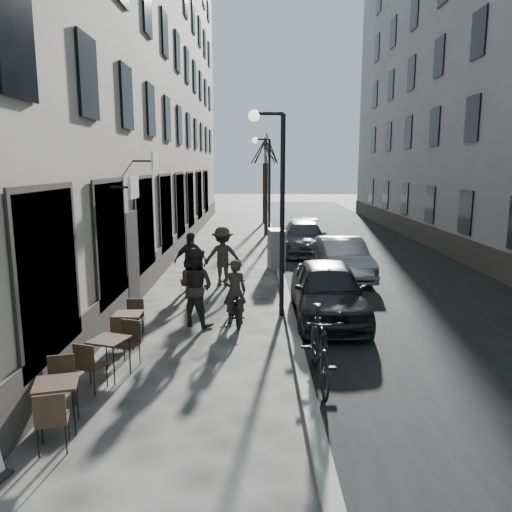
{
  "coord_description": "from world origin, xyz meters",
  "views": [
    {
      "loc": [
        -0.65,
        -6.28,
        3.79
      ],
      "look_at": [
        -0.65,
        4.63,
        1.8
      ],
      "focal_mm": 35.0,
      "sensor_mm": 36.0,
      "label": 1
    }
  ],
  "objects_px": {
    "streetlamp_near": "(276,191)",
    "bistro_set_b": "(110,354)",
    "bistro_set_c": "(129,326)",
    "pedestrian_far": "(190,261)",
    "pedestrian_near": "(196,287)",
    "pedestrian_mid": "(223,256)",
    "utility_cabinet": "(276,249)",
    "streetlamp_far": "(266,178)",
    "car_near": "(328,291)",
    "tree_near": "(266,149)",
    "bistro_set_a": "(57,401)",
    "car_mid": "(343,258)",
    "bicycle": "(235,304)",
    "moped": "(319,347)",
    "car_far": "(304,238)",
    "tree_far": "(264,152)"
  },
  "relations": [
    {
      "from": "pedestrian_near",
      "to": "pedestrian_mid",
      "type": "bearing_deg",
      "value": -68.6
    },
    {
      "from": "bistro_set_a",
      "to": "moped",
      "type": "xyz_separation_m",
      "value": [
        3.98,
        1.58,
        0.22
      ]
    },
    {
      "from": "car_near",
      "to": "pedestrian_near",
      "type": "bearing_deg",
      "value": -170.38
    },
    {
      "from": "streetlamp_near",
      "to": "pedestrian_far",
      "type": "distance_m",
      "value": 4.31
    },
    {
      "from": "streetlamp_near",
      "to": "tree_far",
      "type": "distance_m",
      "value": 21.05
    },
    {
      "from": "streetlamp_near",
      "to": "utility_cabinet",
      "type": "relative_size",
      "value": 3.44
    },
    {
      "from": "bicycle",
      "to": "moped",
      "type": "relative_size",
      "value": 0.83
    },
    {
      "from": "bicycle",
      "to": "car_mid",
      "type": "xyz_separation_m",
      "value": [
        3.47,
        5.0,
        0.19
      ]
    },
    {
      "from": "streetlamp_near",
      "to": "bicycle",
      "type": "distance_m",
      "value": 2.92
    },
    {
      "from": "bistro_set_c",
      "to": "car_mid",
      "type": "bearing_deg",
      "value": 48.24
    },
    {
      "from": "streetlamp_far",
      "to": "car_far",
      "type": "bearing_deg",
      "value": -59.61
    },
    {
      "from": "tree_near",
      "to": "bistro_set_c",
      "type": "xyz_separation_m",
      "value": [
        -3.27,
        -17.1,
        -4.24
      ]
    },
    {
      "from": "pedestrian_near",
      "to": "pedestrian_mid",
      "type": "relative_size",
      "value": 1.0
    },
    {
      "from": "tree_near",
      "to": "pedestrian_far",
      "type": "relative_size",
      "value": 3.19
    },
    {
      "from": "tree_near",
      "to": "pedestrian_far",
      "type": "bearing_deg",
      "value": -101.73
    },
    {
      "from": "bistro_set_a",
      "to": "utility_cabinet",
      "type": "relative_size",
      "value": 1.02
    },
    {
      "from": "pedestrian_mid",
      "to": "pedestrian_far",
      "type": "height_order",
      "value": "pedestrian_mid"
    },
    {
      "from": "bicycle",
      "to": "car_near",
      "type": "height_order",
      "value": "car_near"
    },
    {
      "from": "tree_near",
      "to": "bistro_set_b",
      "type": "distance_m",
      "value": 19.5
    },
    {
      "from": "streetlamp_near",
      "to": "pedestrian_mid",
      "type": "bearing_deg",
      "value": 114.99
    },
    {
      "from": "pedestrian_near",
      "to": "pedestrian_far",
      "type": "bearing_deg",
      "value": -53.91
    },
    {
      "from": "bistro_set_a",
      "to": "bistro_set_c",
      "type": "height_order",
      "value": "bistro_set_a"
    },
    {
      "from": "tree_far",
      "to": "pedestrian_mid",
      "type": "relative_size",
      "value": 3.03
    },
    {
      "from": "bistro_set_c",
      "to": "moped",
      "type": "relative_size",
      "value": 0.63
    },
    {
      "from": "pedestrian_near",
      "to": "car_near",
      "type": "relative_size",
      "value": 0.44
    },
    {
      "from": "bistro_set_c",
      "to": "car_far",
      "type": "distance_m",
      "value": 12.33
    },
    {
      "from": "streetlamp_far",
      "to": "bistro_set_a",
      "type": "height_order",
      "value": "streetlamp_far"
    },
    {
      "from": "utility_cabinet",
      "to": "pedestrian_far",
      "type": "bearing_deg",
      "value": -138.35
    },
    {
      "from": "bistro_set_c",
      "to": "bicycle",
      "type": "bearing_deg",
      "value": 33.52
    },
    {
      "from": "streetlamp_far",
      "to": "car_near",
      "type": "relative_size",
      "value": 1.2
    },
    {
      "from": "bistro_set_a",
      "to": "pedestrian_mid",
      "type": "relative_size",
      "value": 0.81
    },
    {
      "from": "bicycle",
      "to": "car_mid",
      "type": "height_order",
      "value": "car_mid"
    },
    {
      "from": "streetlamp_near",
      "to": "moped",
      "type": "distance_m",
      "value": 4.76
    },
    {
      "from": "bistro_set_a",
      "to": "pedestrian_mid",
      "type": "distance_m",
      "value": 9.07
    },
    {
      "from": "bistro_set_b",
      "to": "car_far",
      "type": "bearing_deg",
      "value": 88.69
    },
    {
      "from": "streetlamp_near",
      "to": "car_far",
      "type": "bearing_deg",
      "value": 80.13
    },
    {
      "from": "bicycle",
      "to": "pedestrian_mid",
      "type": "height_order",
      "value": "pedestrian_mid"
    },
    {
      "from": "tree_near",
      "to": "streetlamp_far",
      "type": "bearing_deg",
      "value": -91.38
    },
    {
      "from": "bistro_set_a",
      "to": "pedestrian_far",
      "type": "xyz_separation_m",
      "value": [
        0.87,
        8.27,
        0.45
      ]
    },
    {
      "from": "bistro_set_c",
      "to": "car_mid",
      "type": "distance_m",
      "value": 8.62
    },
    {
      "from": "pedestrian_far",
      "to": "moped",
      "type": "bearing_deg",
      "value": -94.46
    },
    {
      "from": "streetlamp_near",
      "to": "pedestrian_near",
      "type": "height_order",
      "value": "streetlamp_near"
    },
    {
      "from": "tree_near",
      "to": "bicycle",
      "type": "bearing_deg",
      "value": -93.91
    },
    {
      "from": "pedestrian_mid",
      "to": "moped",
      "type": "distance_m",
      "value": 7.61
    },
    {
      "from": "tree_near",
      "to": "utility_cabinet",
      "type": "xyz_separation_m",
      "value": [
        0.2,
        -9.23,
        -3.92
      ]
    },
    {
      "from": "streetlamp_far",
      "to": "bistro_set_c",
      "type": "relative_size",
      "value": 3.65
    },
    {
      "from": "bistro_set_c",
      "to": "pedestrian_far",
      "type": "xyz_separation_m",
      "value": [
        0.71,
        4.79,
        0.47
      ]
    },
    {
      "from": "streetlamp_near",
      "to": "bistro_set_b",
      "type": "height_order",
      "value": "streetlamp_near"
    },
    {
      "from": "tree_near",
      "to": "utility_cabinet",
      "type": "distance_m",
      "value": 10.03
    },
    {
      "from": "bicycle",
      "to": "pedestrian_near",
      "type": "height_order",
      "value": "pedestrian_near"
    }
  ]
}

